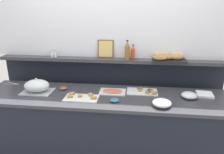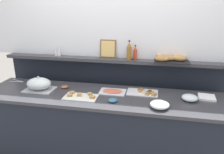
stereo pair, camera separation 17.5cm
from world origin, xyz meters
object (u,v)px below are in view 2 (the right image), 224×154
Objects in this scene: glass_bowl_medium at (160,105)px; condiment_bowl_red at (113,100)px; sandwich_platter_rear at (144,92)px; condiment_bowl_cream at (65,87)px; sandwich_platter_side at (81,96)px; framed_picture at (108,49)px; serving_cloche at (39,84)px; napkin_stack at (207,97)px; vinegar_bottle_amber at (129,51)px; cold_cuts_platter at (113,91)px; pepper_shaker at (59,53)px; salt_shaker at (56,53)px; serving_tongs at (18,81)px; bread_basket at (170,58)px; hot_sauce_bottle at (135,53)px; glass_bowl_large at (190,98)px.

glass_bowl_medium reaches higher than condiment_bowl_red.
sandwich_platter_rear is 0.94m from condiment_bowl_cream.
sandwich_platter_side is 0.84m from glass_bowl_medium.
serving_cloche is at bearing -146.64° from framed_picture.
vinegar_bottle_amber is at bearing 162.35° from napkin_stack.
napkin_stack is 0.72× the size of vinegar_bottle_amber.
pepper_shaker is (-0.77, 0.34, 0.34)m from cold_cuts_platter.
cold_cuts_platter is 0.59m from condiment_bowl_cream.
sandwich_platter_rear is at bearing 6.35° from cold_cuts_platter.
condiment_bowl_red is at bearing -73.87° from framed_picture.
serving_cloche is 0.52m from salt_shaker.
condiment_bowl_red is 0.51× the size of serving_tongs.
serving_tongs is (-0.43, 0.21, -0.07)m from serving_cloche.
serving_tongs is at bearing 172.29° from condiment_bowl_cream.
bread_basket reaches higher than cold_cuts_platter.
serving_tongs is 2.14× the size of salt_shaker.
pepper_shaker is at bearing -179.94° from bread_basket.
vinegar_bottle_amber reaches higher than glass_bowl_medium.
condiment_bowl_red is 0.69m from vinegar_bottle_amber.
bread_basket is at bearing 0.06° from pepper_shaker.
sandwich_platter_side is at bearing -38.74° from condiment_bowl_cream.
napkin_stack is at bearing 16.10° from condiment_bowl_red.
hot_sauce_bottle is at bearing 9.30° from serving_tongs.
cold_cuts_platter is at bearing -173.65° from sandwich_platter_rear.
glass_bowl_medium is 1.01m from framed_picture.
sandwich_platter_rear is 0.35m from cold_cuts_platter.
sandwich_platter_rear is 1.63m from serving_tongs.
condiment_bowl_cream is at bearing -141.70° from framed_picture.
sandwich_platter_side is 1.35m from napkin_stack.
napkin_stack is (1.87, 0.13, -0.06)m from serving_cloche.
serving_tongs is (-1.62, 0.07, -0.01)m from sandwich_platter_rear.
glass_bowl_large is 1.13m from framed_picture.
cold_cuts_platter and napkin_stack have the same top height.
condiment_bowl_red is 1.01× the size of condiment_bowl_cream.
framed_picture is at bearing 3.42° from pepper_shaker.
hot_sauce_bottle reaches higher than pepper_shaker.
cold_cuts_platter reaches higher than serving_tongs.
sandwich_platter_side is (-0.66, -0.24, -0.00)m from sandwich_platter_rear.
glass_bowl_medium is 1.97× the size of condiment_bowl_cream.
sandwich_platter_side is at bearing -173.15° from glass_bowl_large.
condiment_bowl_red is 0.72m from hot_sauce_bottle.
pepper_shaker is at bearing 153.85° from glass_bowl_medium.
vinegar_bottle_amber is at bearing -176.71° from bread_basket.
glass_bowl_large is 1.73m from salt_shaker.
condiment_bowl_cream is at bearing 157.40° from condiment_bowl_red.
salt_shaker is at bearing 157.55° from cold_cuts_platter.
framed_picture is at bearing 134.05° from glass_bowl_medium.
napkin_stack is (0.97, 0.28, -0.01)m from condiment_bowl_red.
serving_cloche is (-1.20, -0.14, 0.06)m from sandwich_platter_rear.
serving_tongs is 0.45× the size of bread_basket.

